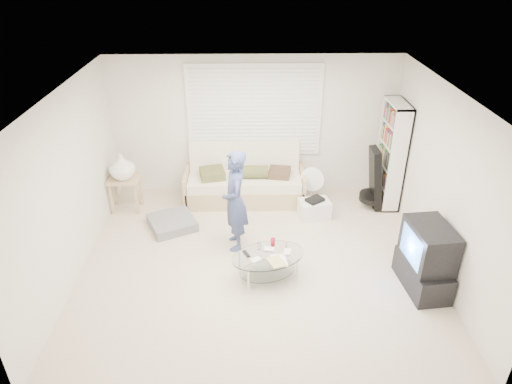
{
  "coord_description": "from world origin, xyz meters",
  "views": [
    {
      "loc": [
        -0.13,
        -5.35,
        4.1
      ],
      "look_at": [
        -0.01,
        0.3,
        1.0
      ],
      "focal_mm": 32.0,
      "sensor_mm": 36.0,
      "label": 1
    }
  ],
  "objects_px": {
    "tv_unit": "(426,258)",
    "coffee_table": "(268,259)",
    "futon_sofa": "(245,182)",
    "bookshelf": "(391,155)"
  },
  "relations": [
    {
      "from": "futon_sofa",
      "to": "tv_unit",
      "type": "relative_size",
      "value": 2.2
    },
    {
      "from": "coffee_table",
      "to": "tv_unit",
      "type": "bearing_deg",
      "value": -6.54
    },
    {
      "from": "bookshelf",
      "to": "coffee_table",
      "type": "bearing_deg",
      "value": -136.5
    },
    {
      "from": "tv_unit",
      "to": "coffee_table",
      "type": "xyz_separation_m",
      "value": [
        -2.05,
        0.24,
        -0.16
      ]
    },
    {
      "from": "bookshelf",
      "to": "futon_sofa",
      "type": "bearing_deg",
      "value": 176.34
    },
    {
      "from": "tv_unit",
      "to": "coffee_table",
      "type": "bearing_deg",
      "value": 173.46
    },
    {
      "from": "bookshelf",
      "to": "coffee_table",
      "type": "distance_m",
      "value": 3.06
    },
    {
      "from": "futon_sofa",
      "to": "bookshelf",
      "type": "height_order",
      "value": "bookshelf"
    },
    {
      "from": "tv_unit",
      "to": "futon_sofa",
      "type": "bearing_deg",
      "value": 133.97
    },
    {
      "from": "tv_unit",
      "to": "bookshelf",
      "type": "bearing_deg",
      "value": 86.89
    }
  ]
}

